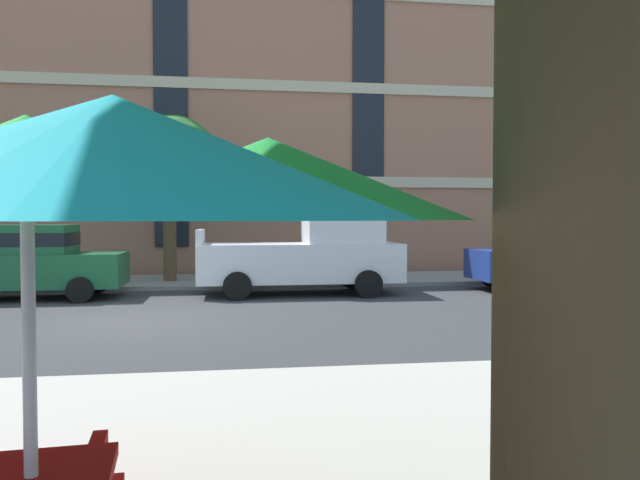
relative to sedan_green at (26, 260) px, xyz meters
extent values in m
plane|color=#38383A|center=(2.93, -3.70, -0.95)|extent=(120.00, 120.00, 0.00)
cube|color=gray|center=(2.93, 3.10, -0.89)|extent=(56.00, 3.60, 0.12)
cube|color=#A87056|center=(2.93, 11.30, 5.45)|extent=(46.36, 12.00, 12.80)
cube|color=beige|center=(2.93, 5.26, 2.25)|extent=(45.44, 0.08, 0.36)
cube|color=beige|center=(2.93, 5.26, 5.45)|extent=(45.44, 0.08, 0.36)
cube|color=black|center=(2.93, 5.27, 5.85)|extent=(1.10, 0.06, 11.60)
cube|color=black|center=(9.55, 5.27, 5.85)|extent=(1.10, 0.06, 11.60)
cube|color=black|center=(16.18, 5.27, 5.85)|extent=(1.10, 0.06, 11.60)
cube|color=#195933|center=(0.05, 0.00, -0.25)|extent=(4.40, 1.76, 0.80)
cube|color=#195933|center=(-0.10, 0.00, 0.49)|extent=(2.30, 1.55, 0.68)
cube|color=black|center=(-0.10, 0.00, 0.49)|extent=(2.32, 1.57, 0.32)
cylinder|color=black|center=(1.42, 0.88, -0.65)|extent=(0.60, 0.22, 0.60)
cylinder|color=black|center=(1.42, -0.88, -0.65)|extent=(0.60, 0.22, 0.60)
cube|color=silver|center=(6.56, 0.00, -0.13)|extent=(5.10, 1.90, 0.96)
cube|color=silver|center=(7.66, 0.00, 0.80)|extent=(1.90, 1.75, 0.90)
cube|color=silver|center=(4.09, 0.00, 0.53)|extent=(0.16, 1.75, 0.36)
cylinder|color=black|center=(4.98, -0.95, -0.61)|extent=(0.68, 0.22, 0.68)
cylinder|color=black|center=(4.98, 0.95, -0.61)|extent=(0.68, 0.22, 0.68)
cylinder|color=black|center=(8.14, -0.95, -0.61)|extent=(0.68, 0.22, 0.68)
cylinder|color=black|center=(8.14, 0.95, -0.61)|extent=(0.68, 0.22, 0.68)
cube|color=navy|center=(13.49, 0.00, -0.25)|extent=(4.40, 1.76, 0.80)
cube|color=navy|center=(13.34, 0.00, 0.49)|extent=(2.30, 1.55, 0.68)
cube|color=black|center=(13.34, 0.00, 0.49)|extent=(2.32, 1.57, 0.32)
cylinder|color=black|center=(14.85, 0.88, -0.65)|extent=(0.60, 0.22, 0.60)
cylinder|color=black|center=(14.85, -0.88, -0.65)|extent=(0.60, 0.22, 0.60)
cylinder|color=black|center=(12.13, 0.88, -0.65)|extent=(0.60, 0.22, 0.60)
cylinder|color=black|center=(12.13, -0.88, -0.65)|extent=(0.60, 0.22, 0.60)
cylinder|color=brown|center=(3.08, 2.88, 0.36)|extent=(0.38, 0.38, 2.63)
sphere|color=#2D702D|center=(3.05, 3.03, 2.49)|extent=(2.26, 2.26, 2.26)
sphere|color=#2D702D|center=(3.33, 3.09, 2.32)|extent=(2.13, 2.13, 2.13)
sphere|color=#2D702D|center=(3.02, 2.92, 2.63)|extent=(2.52, 2.52, 2.52)
sphere|color=#2D702D|center=(3.22, 2.53, 2.55)|extent=(2.75, 2.75, 2.75)
cylinder|color=silver|center=(3.90, -12.70, 0.20)|extent=(0.06, 0.06, 2.29)
cone|color=green|center=(4.96, -12.70, 1.15)|extent=(1.86, 1.86, 0.38)
cone|color=orange|center=(4.43, -11.78, 1.15)|extent=(1.86, 1.86, 0.38)
cone|color=#199EB2|center=(4.43, -13.62, 1.15)|extent=(1.86, 1.86, 0.38)
cone|color=green|center=(3.90, -12.70, 1.19)|extent=(1.78, 1.78, 0.46)
cylinder|color=#4C3823|center=(6.19, -13.22, 1.04)|extent=(0.67, 0.67, 3.98)
camera|label=1|loc=(4.77, -15.57, 0.97)|focal=34.65mm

